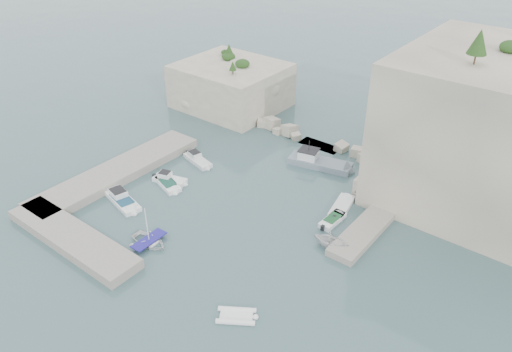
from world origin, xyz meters
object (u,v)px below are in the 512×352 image
Objects in this scene: motorboat_c at (168,186)px; tender_east_c at (341,209)px; tender_east_a at (331,247)px; tender_east_b at (332,222)px; motorboat_a at (198,162)px; rowboat at (150,244)px; motorboat_d at (123,202)px; inflatable_dinghy at (236,317)px; motorboat_b at (170,182)px; tender_east_d at (367,202)px; work_boat at (320,166)px.

tender_east_c is at bearing 43.21° from motorboat_c.
tender_east_a is 4.33m from tender_east_b.
motorboat_c is 1.14× the size of tender_east_b.
motorboat_a reaches higher than rowboat.
motorboat_d is 1.77× the size of tender_east_a.
motorboat_c is 1.26× the size of inflatable_dinghy.
tender_east_a is (15.23, 11.26, 0.00)m from rowboat.
motorboat_c is 22.02m from tender_east_a.
motorboat_b is 24.05m from inflatable_dinghy.
motorboat_a is at bearing 79.76° from motorboat_b.
tender_east_d is (-0.79, 9.72, 0.00)m from tender_east_a.
tender_east_a is at bearing 24.24° from motorboat_c.
tender_east_d reaches higher than rowboat.
tender_east_a reaches higher than rowboat.
motorboat_d is 1.55× the size of rowboat.
tender_east_d is (22.70, 17.83, 0.00)m from motorboat_d.
motorboat_d is 1.42× the size of motorboat_c.
motorboat_d is 1.62× the size of tender_east_b.
tender_east_b is 6.04m from tender_east_d.
rowboat reaches higher than motorboat_c.
tender_east_a is (1.55, 13.39, 0.00)m from inflatable_dinghy.
motorboat_c is 1.22× the size of tender_east_d.
tender_east_d is (1.76, 3.01, 0.00)m from tender_east_c.
motorboat_c is 21.35m from tender_east_c.
tender_east_c is at bearing 5.52° from motorboat_b.
work_boat is (13.80, 21.60, 0.00)m from motorboat_d.
motorboat_b is 1.26× the size of inflatable_dinghy.
tender_east_d is (21.64, 11.19, 0.00)m from motorboat_b.
rowboat reaches higher than tender_east_b.
tender_east_c is 9.85m from work_boat.
tender_east_d is (1.26, 5.91, 0.00)m from tender_east_b.
tender_east_b is at bearing 17.44° from tender_east_a.
tender_east_a is at bearing -149.82° from tender_east_b.
motorboat_a is 27.85m from inflatable_dinghy.
motorboat_c is at bearing 87.90° from motorboat_d.
motorboat_a is at bearing 109.77° from tender_east_d.
motorboat_d is 24.85m from tender_east_a.
tender_east_c is 1.40× the size of tender_east_d.
motorboat_d is 28.87m from tender_east_d.
motorboat_a is 1.13× the size of motorboat_c.
rowboat is 1.16× the size of inflatable_dinghy.
motorboat_a is at bearing 118.47° from motorboat_c.
tender_east_a is 0.70× the size of tender_east_c.
tender_east_c is at bearing 59.33° from inflatable_dinghy.
motorboat_d and motorboat_a have the same top height.
tender_east_d is (22.30, 5.47, 0.00)m from motorboat_a.
tender_east_d is at bearing -35.78° from work_boat.
motorboat_a is at bearing 101.44° from motorboat_d.
tender_east_a reaches higher than motorboat_d.
tender_east_d is at bearing -41.48° from tender_east_c.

